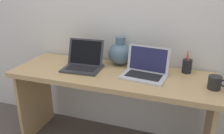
% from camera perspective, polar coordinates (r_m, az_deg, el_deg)
% --- Properties ---
extents(back_wall, '(4.40, 0.04, 2.40)m').
position_cam_1_polar(back_wall, '(2.08, 3.03, 14.29)').
color(back_wall, silver).
rests_on(back_wall, ground).
extents(desk, '(1.64, 0.56, 0.72)m').
position_cam_1_polar(desk, '(1.95, 0.00, -5.32)').
color(desk, tan).
rests_on(desk, ground).
extents(laptop_left, '(0.32, 0.27, 0.23)m').
position_cam_1_polar(laptop_left, '(2.00, -6.82, 1.45)').
color(laptop_left, '#333338').
rests_on(laptop_left, desk).
extents(laptop_right, '(0.36, 0.27, 0.22)m').
position_cam_1_polar(laptop_right, '(1.84, 8.15, -0.37)').
color(laptop_right, silver).
rests_on(laptop_right, desk).
extents(green_vase, '(0.21, 0.21, 0.24)m').
position_cam_1_polar(green_vase, '(2.06, 2.04, 3.40)').
color(green_vase, slate).
rests_on(green_vase, desk).
extents(coffee_mug, '(0.13, 0.09, 0.09)m').
position_cam_1_polar(coffee_mug, '(1.76, 23.66, -3.49)').
color(coffee_mug, black).
rests_on(coffee_mug, desk).
extents(pen_cup, '(0.07, 0.07, 0.19)m').
position_cam_1_polar(pen_cup, '(1.97, 17.71, 0.24)').
color(pen_cup, black).
rests_on(pen_cup, desk).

